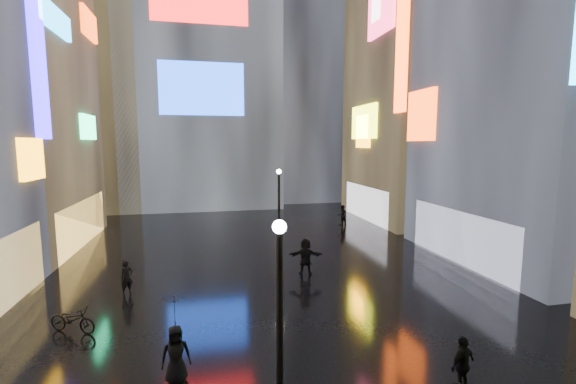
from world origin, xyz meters
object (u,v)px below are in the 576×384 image
object	(u,v)px
lamp_far	(279,205)
bicycle	(73,320)
pedestrian_3	(463,364)
lamp_near	(280,323)

from	to	relation	value
lamp_far	bicycle	bearing A→B (deg)	-136.32
lamp_far	pedestrian_3	distance (m)	15.17
lamp_near	lamp_far	xyz separation A→B (m)	(3.04, 15.70, 0.00)
lamp_near	bicycle	distance (m)	9.58
pedestrian_3	lamp_far	bearing A→B (deg)	-101.61
lamp_near	lamp_far	bearing A→B (deg)	79.04
lamp_near	bicycle	size ratio (longest dim) A/B	2.84
lamp_near	lamp_far	world-z (taller)	same
pedestrian_3	bicycle	xyz separation A→B (m)	(-11.52, 5.96, -0.32)
lamp_far	bicycle	xyz separation A→B (m)	(-9.32, -8.90, -2.46)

